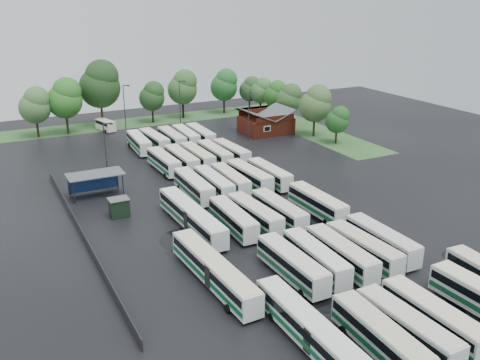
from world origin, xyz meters
name	(u,v)px	position (x,y,z in m)	size (l,w,h in m)	color
ground	(268,228)	(0.00, 0.00, 0.00)	(160.00, 160.00, 0.00)	black
brick_building	(266,124)	(24.00, 42.77, 1.87)	(10.07, 8.60, 5.39)	maroon
wash_shed	(95,177)	(-17.20, 22.02, 2.99)	(8.20, 4.20, 3.58)	#2D2D30
utility_hut	(119,207)	(-16.20, 12.60, 1.32)	(2.70, 2.20, 2.62)	black
grass_strip_north	(137,122)	(2.00, 64.80, 0.01)	(80.00, 10.00, 0.01)	#325D2B
grass_strip_east	(304,127)	(34.00, 42.80, 0.01)	(10.00, 50.00, 0.01)	#325D2B
west_fence	(82,234)	(-22.20, 8.00, 0.60)	(0.10, 50.00, 1.20)	#2D2D30
bus_r0c0	(380,337)	(-4.34, -26.34, 1.69)	(2.76, 11.13, 3.07)	silver
bus_r0c1	(407,328)	(-1.33, -26.35, 1.66)	(2.65, 10.94, 3.03)	silver
bus_r0c2	(433,317)	(1.84, -26.25, 1.69)	(2.47, 11.05, 3.07)	silver
bus_r1c0	(292,264)	(-4.20, -12.28, 1.70)	(2.47, 11.10, 3.08)	silver
bus_r1c1	(316,258)	(-1.04, -12.10, 1.65)	(2.72, 10.88, 3.01)	silver
bus_r1c2	(341,254)	(2.00, -12.62, 1.68)	(2.55, 11.01, 3.05)	silver
bus_r1c3	(363,248)	(5.07, -12.68, 1.66)	(2.69, 10.95, 3.03)	silver
bus_r1c4	(382,240)	(8.30, -12.06, 1.67)	(2.37, 10.92, 3.04)	silver
bus_r2c0	(233,219)	(-4.39, 1.47, 1.64)	(2.55, 10.76, 2.98)	silver
bus_r2c1	(254,214)	(-1.27, 1.46, 1.66)	(2.85, 10.93, 3.01)	silver
bus_r2c2	(279,210)	(2.17, 1.04, 1.67)	(2.58, 10.96, 3.04)	silver
bus_r2c4	(317,203)	(8.21, 0.88, 1.70)	(2.48, 11.13, 3.09)	silver
bus_r3c0	(194,186)	(-4.33, 14.74, 1.70)	(2.53, 11.11, 3.08)	silver
bus_r3c1	(214,183)	(-1.16, 14.56, 1.66)	(2.48, 10.90, 3.02)	silver
bus_r3c2	(230,180)	(1.81, 14.94, 1.62)	(2.56, 10.65, 2.95)	silver
bus_r3c3	(249,176)	(5.15, 15.01, 1.69)	(2.83, 11.12, 3.07)	silver
bus_r3c4	(269,174)	(8.49, 14.52, 1.63)	(2.46, 10.71, 2.97)	silver
bus_r4c0	(164,162)	(-4.30, 28.22, 1.65)	(2.51, 10.79, 2.99)	silver
bus_r4c1	(182,159)	(-1.11, 28.06, 1.69)	(2.43, 11.04, 3.07)	silver
bus_r4c2	(197,156)	(1.96, 28.32, 1.68)	(2.40, 10.99, 3.06)	silver
bus_r4c3	(215,154)	(5.30, 28.40, 1.67)	(2.33, 10.89, 3.03)	silver
bus_r4c4	(231,152)	(8.49, 28.22, 1.63)	(2.79, 10.75, 2.96)	silver
bus_r5c0	(139,143)	(-4.47, 41.79, 1.66)	(2.80, 10.92, 3.01)	silver
bus_r5c1	(154,140)	(-1.30, 42.16, 1.66)	(2.85, 10.97, 3.02)	silver
bus_r5c2	(172,138)	(2.18, 41.75, 1.68)	(2.45, 10.99, 3.05)	silver
bus_r5c3	(186,136)	(5.26, 42.12, 1.66)	(2.68, 10.91, 3.02)	silver
bus_r5c4	(200,135)	(8.27, 41.73, 1.67)	(2.58, 10.96, 3.04)	silver
artic_bus_west_a	(313,333)	(-9.03, -23.21, 1.65)	(2.33, 16.07, 2.98)	silver
artic_bus_west_b	(192,217)	(-8.93, 4.34, 1.72)	(2.83, 16.82, 3.11)	silver
artic_bus_west_c	(214,270)	(-12.14, -9.65, 1.69)	(3.02, 16.50, 3.05)	silver
minibus	(106,125)	(-6.40, 60.17, 1.33)	(3.47, 5.85, 2.40)	white
tree_north_0	(36,105)	(-20.14, 61.15, 6.88)	(6.46, 6.46, 10.70)	#352311
tree_north_1	(65,98)	(-14.06, 61.15, 7.82)	(7.34, 7.34, 12.15)	#382A1C
tree_north_2	(100,84)	(-5.78, 64.45, 9.63)	(9.03, 9.03, 14.96)	#392315
tree_north_3	(153,96)	(5.52, 63.04, 6.20)	(5.81, 5.81, 9.63)	black
tree_north_4	(183,87)	(13.58, 64.20, 7.46)	(7.00, 7.00, 11.59)	black
tree_north_5	(225,85)	(24.54, 64.29, 7.12)	(6.69, 6.69, 11.07)	#312118
tree_north_6	(250,89)	(31.44, 63.73, 5.68)	(5.33, 5.33, 8.83)	black
tree_east_0	(338,119)	(32.49, 28.81, 4.94)	(4.64, 4.64, 7.68)	black
tree_east_1	(316,103)	(31.76, 35.54, 7.04)	(6.61, 6.61, 10.94)	#332115
tree_east_2	(290,98)	(32.30, 46.65, 6.11)	(5.73, 5.73, 9.50)	#372317
tree_east_3	(276,94)	(33.17, 54.08, 5.82)	(5.46, 5.46, 9.04)	#382414
tree_east_4	(262,90)	(32.70, 60.22, 5.71)	(5.40, 5.37, 8.89)	black
lamp_post_ne	(249,115)	(17.87, 38.88, 5.40)	(1.43, 0.28, 9.31)	#2D2D30
lamp_post_nw	(107,150)	(-14.50, 24.89, 5.93)	(1.57, 0.31, 10.22)	#2D2D30
lamp_post_back_w	(125,106)	(-2.87, 56.14, 6.01)	(1.59, 0.31, 10.35)	#2D2D30
lamp_post_back_e	(180,101)	(9.13, 54.68, 6.14)	(1.63, 0.32, 10.58)	#2D2D30
puddle_0	(324,300)	(-3.62, -17.40, 0.00)	(4.74, 4.74, 0.01)	black
puddle_1	(443,311)	(5.59, -24.18, 0.00)	(4.23, 4.23, 0.01)	black
puddle_2	(189,239)	(-10.46, 1.60, 0.00)	(7.32, 7.32, 0.01)	black
puddle_3	(317,222)	(6.85, -1.22, 0.00)	(4.24, 4.24, 0.01)	black
puddle_4	(456,257)	(15.51, -16.86, 0.00)	(3.24, 3.24, 0.01)	black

